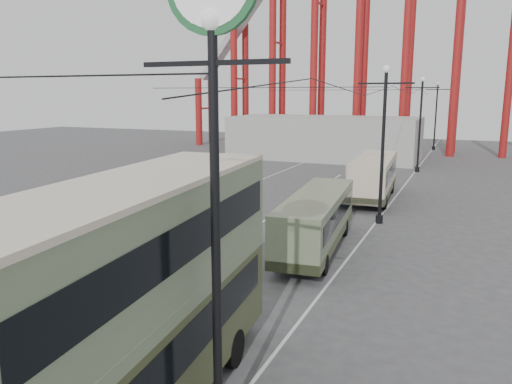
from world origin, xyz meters
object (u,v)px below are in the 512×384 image
at_px(double_decker_bus, 135,293).
at_px(pedestrian, 281,247).
at_px(lamp_post_near, 213,86).
at_px(single_decker_green, 316,219).
at_px(single_decker_cream, 374,176).

bearing_deg(double_decker_bus, pedestrian, 87.97).
bearing_deg(lamp_post_near, pedestrian, 103.49).
xyz_separation_m(double_decker_bus, single_decker_green, (-0.04, 14.58, -1.68)).
xyz_separation_m(lamp_post_near, single_decker_cream, (-1.66, 27.97, -6.10)).
xyz_separation_m(double_decker_bus, pedestrian, (-0.73, 11.49, -2.32)).
distance_m(lamp_post_near, pedestrian, 13.48).
xyz_separation_m(double_decker_bus, single_decker_cream, (0.31, 28.20, -1.52)).
xyz_separation_m(single_decker_cream, pedestrian, (-1.04, -16.71, -0.80)).
relative_size(lamp_post_near, single_decker_cream, 1.06).
distance_m(double_decker_bus, single_decker_cream, 28.24).
distance_m(lamp_post_near, single_decker_cream, 28.67).
height_order(single_decker_green, single_decker_cream, single_decker_cream).
bearing_deg(lamp_post_near, single_decker_cream, 93.40).
relative_size(lamp_post_near, double_decker_bus, 0.97).
bearing_deg(single_decker_green, single_decker_cream, 83.05).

